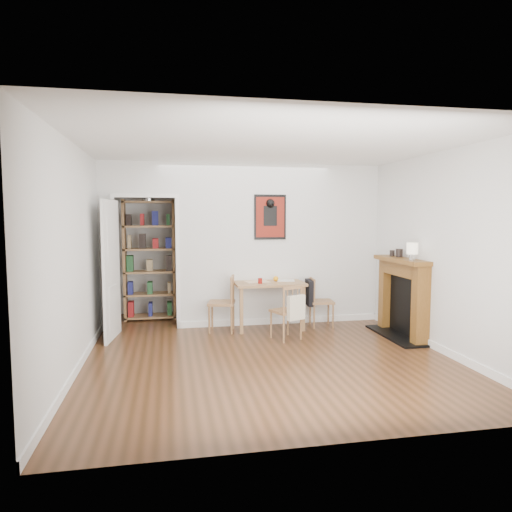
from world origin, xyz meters
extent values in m
plane|color=#55311B|center=(0.00, 0.00, 0.00)|extent=(5.20, 5.20, 0.00)
plane|color=silver|center=(0.00, 2.60, 1.30)|extent=(4.50, 0.00, 4.50)
plane|color=silver|center=(0.00, -2.60, 1.30)|extent=(4.50, 0.00, 4.50)
plane|color=silver|center=(-2.25, 0.00, 1.30)|extent=(0.00, 5.20, 5.20)
plane|color=silver|center=(2.25, 0.00, 1.30)|extent=(0.00, 5.20, 5.20)
plane|color=silver|center=(0.00, 0.00, 2.60)|extent=(5.20, 5.20, 0.00)
cube|color=silver|center=(0.57, 1.40, 1.30)|extent=(3.35, 0.10, 2.60)
cube|color=silver|center=(-2.12, 1.40, 1.30)|extent=(0.25, 0.10, 2.60)
cube|color=silver|center=(-1.55, 1.40, 2.33)|extent=(0.90, 0.10, 0.55)
cube|color=white|center=(-2.03, 1.40, 1.02)|extent=(0.06, 0.14, 2.05)
cube|color=white|center=(-1.07, 1.40, 1.02)|extent=(0.06, 0.14, 2.05)
cube|color=white|center=(0.57, 1.34, 0.05)|extent=(3.35, 0.02, 0.10)
cube|color=white|center=(-2.24, -0.60, 0.05)|extent=(0.02, 4.00, 0.10)
cube|color=white|center=(2.24, -0.60, 0.05)|extent=(0.02, 4.00, 0.10)
cube|color=white|center=(-2.02, 0.93, 1.00)|extent=(0.15, 0.80, 2.00)
cube|color=black|center=(0.40, 1.33, 1.75)|extent=(0.52, 0.02, 0.72)
cube|color=maroon|center=(0.40, 1.32, 1.75)|extent=(0.46, 0.00, 0.64)
cube|color=#946745|center=(0.33, 1.10, 0.72)|extent=(1.08, 0.69, 0.04)
cube|color=#946745|center=(-0.15, 0.82, 0.35)|extent=(0.05, 0.05, 0.70)
cube|color=#946745|center=(0.81, 0.82, 0.35)|extent=(0.05, 0.05, 0.70)
cube|color=#946745|center=(-0.15, 1.38, 0.35)|extent=(0.05, 0.05, 0.70)
cube|color=#946745|center=(0.81, 1.38, 0.35)|extent=(0.05, 0.05, 0.70)
cube|color=black|center=(0.98, 1.07, 0.55)|extent=(0.12, 0.33, 0.41)
cube|color=beige|center=(0.52, 0.24, 0.50)|extent=(0.28, 0.19, 0.34)
cube|color=#946745|center=(-1.94, 2.12, 1.02)|extent=(0.04, 0.34, 2.05)
cube|color=#946745|center=(-1.12, 2.12, 1.02)|extent=(0.04, 0.34, 2.05)
cube|color=#946745|center=(-1.53, 2.12, 0.04)|extent=(0.86, 0.34, 0.03)
cube|color=#946745|center=(-1.53, 2.12, 0.82)|extent=(0.86, 0.34, 0.03)
cube|color=#946745|center=(-1.53, 2.12, 2.00)|extent=(0.86, 0.34, 0.03)
cube|color=maroon|center=(-1.53, 2.12, 1.02)|extent=(0.75, 0.28, 0.28)
cube|color=brown|center=(2.15, -0.24, 0.55)|extent=(0.20, 0.16, 1.10)
cube|color=brown|center=(2.15, 0.74, 0.55)|extent=(0.20, 0.16, 1.10)
cube|color=brown|center=(2.12, 0.25, 1.13)|extent=(0.30, 1.21, 0.06)
cube|color=brown|center=(2.15, 0.25, 1.00)|extent=(0.20, 0.85, 0.20)
cube|color=black|center=(2.21, 0.25, 0.45)|extent=(0.08, 0.81, 0.88)
cube|color=black|center=(2.09, 0.25, 0.01)|extent=(0.45, 1.25, 0.03)
cylinder|color=maroon|center=(0.16, 0.96, 0.78)|extent=(0.07, 0.07, 0.08)
sphere|color=orange|center=(0.46, 1.16, 0.78)|extent=(0.08, 0.08, 0.08)
cube|color=beige|center=(0.15, 1.16, 0.74)|extent=(0.39, 0.31, 0.00)
cube|color=silver|center=(0.62, 1.16, 0.74)|extent=(0.31, 0.25, 0.01)
cylinder|color=silver|center=(2.08, -0.12, 1.20)|extent=(0.08, 0.08, 0.09)
cylinder|color=#EDE1C5|center=(2.08, -0.12, 1.33)|extent=(0.16, 0.16, 0.16)
cylinder|color=black|center=(2.15, 0.39, 1.22)|extent=(0.10, 0.10, 0.12)
cylinder|color=black|center=(2.12, 0.54, 1.21)|extent=(0.08, 0.08, 0.09)
camera|label=1|loc=(-1.20, -5.83, 1.78)|focal=32.00mm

